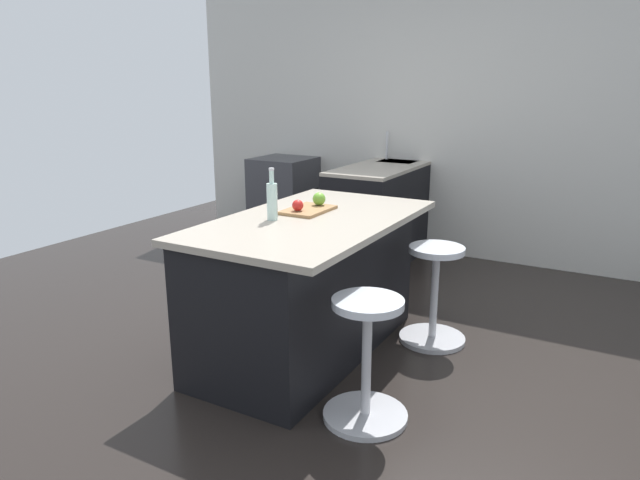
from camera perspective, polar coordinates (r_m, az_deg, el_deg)
ground_plane at (r=3.84m, az=-2.70°, el=-10.58°), size 7.13×7.13×0.00m
interior_partition_left at (r=5.86m, az=11.25°, el=12.85°), size 0.12×5.48×2.90m
sink_cabinet at (r=5.76m, az=6.99°, el=3.13°), size 1.81×0.60×1.20m
oven_range at (r=6.33m, az=-3.58°, el=4.13°), size 0.60×0.61×0.89m
kitchen_island at (r=3.64m, az=-1.34°, el=-4.44°), size 1.70×0.98×0.89m
stool_by_window at (r=3.89m, az=11.28°, el=-5.60°), size 0.44×0.44×0.66m
stool_middle at (r=2.98m, az=4.63°, el=-12.15°), size 0.44×0.44×0.66m
cutting_board at (r=3.66m, az=-1.20°, el=3.00°), size 0.36×0.24×0.02m
apple_green at (r=3.74m, az=-0.09°, el=4.11°), size 0.08×0.08×0.08m
apple_red at (r=3.58m, az=-2.23°, el=3.46°), size 0.07×0.07×0.07m
water_bottle at (r=3.42m, az=-4.78°, el=4.01°), size 0.06×0.06×0.31m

